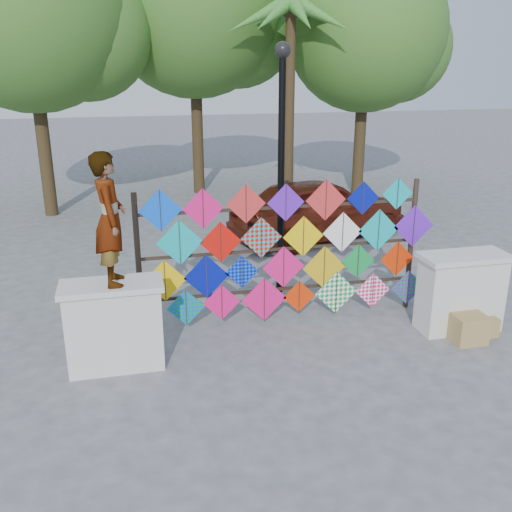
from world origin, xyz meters
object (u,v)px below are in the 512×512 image
(lamppost, at_px, (281,149))
(sedan, at_px, (319,208))
(vendor_woman, at_px, (110,219))
(kite_rack, at_px, (288,252))

(lamppost, bearing_deg, sedan, 59.35)
(vendor_woman, xyz_separation_m, sedan, (4.80, 5.33, -1.42))
(vendor_woman, bearing_deg, lamppost, -54.26)
(kite_rack, bearing_deg, vendor_woman, -161.11)
(lamppost, bearing_deg, vendor_woman, -143.21)
(kite_rack, relative_size, sedan, 1.13)
(sedan, bearing_deg, vendor_woman, 122.60)
(kite_rack, xyz_separation_m, lamppost, (0.23, 1.27, 1.48))
(vendor_woman, relative_size, sedan, 0.41)
(kite_rack, distance_m, lamppost, 1.96)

